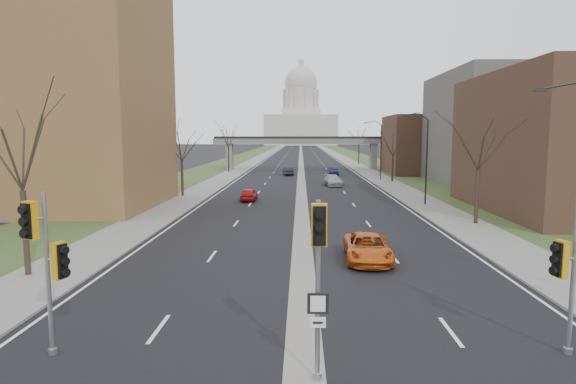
{
  "coord_description": "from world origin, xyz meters",
  "views": [
    {
      "loc": [
        -0.12,
        -13.8,
        6.66
      ],
      "look_at": [
        -0.74,
        10.04,
        3.84
      ],
      "focal_mm": 30.0,
      "sensor_mm": 36.0,
      "label": 1
    }
  ],
  "objects_px": {
    "car_left_far": "(288,171)",
    "car_right_far": "(334,171)",
    "signal_pole_left": "(46,251)",
    "signal_pole_median": "(319,259)",
    "car_right_near": "(368,248)",
    "car_left_near": "(249,194)",
    "car_right_mid": "(333,181)",
    "signal_pole_right": "(575,250)"
  },
  "relations": [
    {
      "from": "signal_pole_right",
      "to": "car_right_far",
      "type": "distance_m",
      "value": 67.1
    },
    {
      "from": "signal_pole_median",
      "to": "car_left_near",
      "type": "distance_m",
      "value": 36.95
    },
    {
      "from": "signal_pole_left",
      "to": "car_left_near",
      "type": "distance_m",
      "value": 35.23
    },
    {
      "from": "car_right_near",
      "to": "car_right_mid",
      "type": "relative_size",
      "value": 1.05
    },
    {
      "from": "car_right_mid",
      "to": "signal_pole_median",
      "type": "bearing_deg",
      "value": -101.31
    },
    {
      "from": "car_right_far",
      "to": "signal_pole_right",
      "type": "bearing_deg",
      "value": -84.37
    },
    {
      "from": "signal_pole_left",
      "to": "signal_pole_right",
      "type": "relative_size",
      "value": 0.99
    },
    {
      "from": "signal_pole_right",
      "to": "car_right_mid",
      "type": "height_order",
      "value": "signal_pole_right"
    },
    {
      "from": "car_left_far",
      "to": "car_right_far",
      "type": "relative_size",
      "value": 0.96
    },
    {
      "from": "car_left_near",
      "to": "car_right_mid",
      "type": "bearing_deg",
      "value": -123.65
    },
    {
      "from": "signal_pole_right",
      "to": "car_right_far",
      "type": "bearing_deg",
      "value": 77.24
    },
    {
      "from": "car_right_near",
      "to": "car_right_far",
      "type": "xyz_separation_m",
      "value": [
        1.99,
        55.89,
        0.04
      ]
    },
    {
      "from": "signal_pole_median",
      "to": "car_right_far",
      "type": "bearing_deg",
      "value": 85.19
    },
    {
      "from": "car_right_far",
      "to": "signal_pole_left",
      "type": "bearing_deg",
      "value": -97.43
    },
    {
      "from": "signal_pole_left",
      "to": "car_right_mid",
      "type": "bearing_deg",
      "value": 97.13
    },
    {
      "from": "car_left_far",
      "to": "car_right_far",
      "type": "distance_m",
      "value": 7.71
    },
    {
      "from": "signal_pole_median",
      "to": "car_left_far",
      "type": "distance_m",
      "value": 68.09
    },
    {
      "from": "signal_pole_left",
      "to": "car_right_far",
      "type": "bearing_deg",
      "value": 99.47
    },
    {
      "from": "car_right_near",
      "to": "car_right_mid",
      "type": "distance_m",
      "value": 38.21
    },
    {
      "from": "signal_pole_right",
      "to": "car_right_far",
      "type": "height_order",
      "value": "signal_pole_right"
    },
    {
      "from": "signal_pole_median",
      "to": "car_right_near",
      "type": "distance_m",
      "value": 13.56
    },
    {
      "from": "signal_pole_right",
      "to": "car_right_near",
      "type": "relative_size",
      "value": 0.99
    },
    {
      "from": "car_right_mid",
      "to": "signal_pole_right",
      "type": "bearing_deg",
      "value": -92.66
    },
    {
      "from": "signal_pole_median",
      "to": "car_right_far",
      "type": "xyz_separation_m",
      "value": [
        5.1,
        68.79,
        -2.71
      ]
    },
    {
      "from": "car_left_far",
      "to": "car_right_mid",
      "type": "height_order",
      "value": "car_right_mid"
    },
    {
      "from": "signal_pole_left",
      "to": "car_right_mid",
      "type": "height_order",
      "value": "signal_pole_left"
    },
    {
      "from": "signal_pole_right",
      "to": "car_left_near",
      "type": "bearing_deg",
      "value": 96.21
    },
    {
      "from": "signal_pole_right",
      "to": "car_right_near",
      "type": "xyz_separation_m",
      "value": [
        -4.48,
        11.12,
        -2.6
      ]
    },
    {
      "from": "signal_pole_right",
      "to": "car_right_far",
      "type": "relative_size",
      "value": 1.15
    },
    {
      "from": "car_right_near",
      "to": "car_right_mid",
      "type": "xyz_separation_m",
      "value": [
        0.7,
        38.2,
        -0.01
      ]
    },
    {
      "from": "car_left_near",
      "to": "car_left_far",
      "type": "height_order",
      "value": "car_left_far"
    },
    {
      "from": "signal_pole_left",
      "to": "car_left_far",
      "type": "bearing_deg",
      "value": 105.8
    },
    {
      "from": "car_left_far",
      "to": "car_right_far",
      "type": "bearing_deg",
      "value": 178.13
    },
    {
      "from": "signal_pole_left",
      "to": "signal_pole_median",
      "type": "distance_m",
      "value": 8.04
    },
    {
      "from": "signal_pole_median",
      "to": "car_right_near",
      "type": "relative_size",
      "value": 0.97
    },
    {
      "from": "signal_pole_left",
      "to": "car_right_far",
      "type": "distance_m",
      "value": 68.76
    },
    {
      "from": "signal_pole_median",
      "to": "car_left_far",
      "type": "bearing_deg",
      "value": 91.6
    },
    {
      "from": "car_left_far",
      "to": "car_right_near",
      "type": "relative_size",
      "value": 0.82
    },
    {
      "from": "car_right_near",
      "to": "car_right_far",
      "type": "height_order",
      "value": "car_right_far"
    },
    {
      "from": "car_right_near",
      "to": "car_left_far",
      "type": "bearing_deg",
      "value": 98.21
    },
    {
      "from": "car_left_near",
      "to": "car_left_far",
      "type": "bearing_deg",
      "value": -96.39
    },
    {
      "from": "signal_pole_left",
      "to": "car_right_near",
      "type": "height_order",
      "value": "signal_pole_left"
    }
  ]
}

